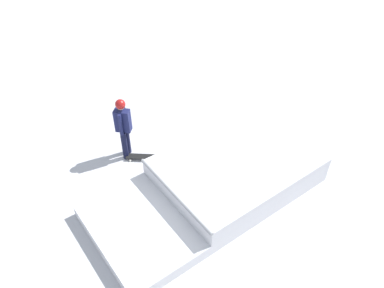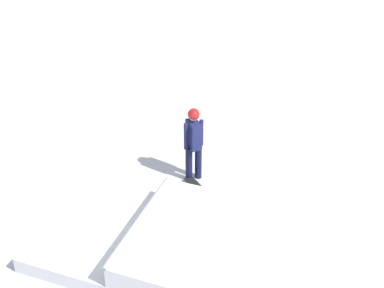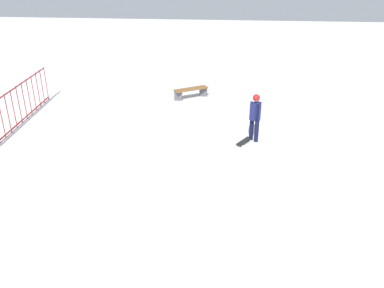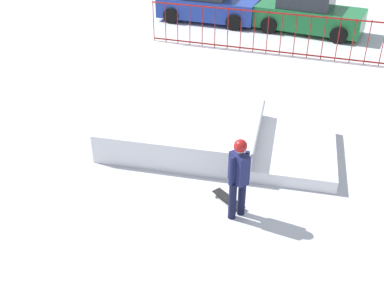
% 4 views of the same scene
% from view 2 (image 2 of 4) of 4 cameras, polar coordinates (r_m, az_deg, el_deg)
% --- Properties ---
extents(ground_plane, '(60.00, 60.00, 0.00)m').
position_cam_2_polar(ground_plane, '(9.47, -1.38, -13.20)').
color(ground_plane, silver).
extents(skate_ramp, '(5.72, 3.35, 0.74)m').
position_cam_2_polar(skate_ramp, '(9.25, 1.90, -11.83)').
color(skate_ramp, silver).
rests_on(skate_ramp, ground).
extents(skater, '(0.44, 0.40, 1.73)m').
position_cam_2_polar(skater, '(10.96, 0.18, 0.53)').
color(skater, black).
rests_on(skater, ground).
extents(skateboard, '(0.79, 0.59, 0.09)m').
position_cam_2_polar(skateboard, '(11.13, 0.54, -4.71)').
color(skateboard, black).
rests_on(skateboard, ground).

